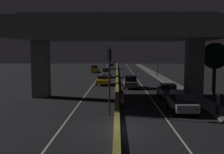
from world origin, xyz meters
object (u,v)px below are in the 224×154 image
at_px(car_taxi_yellow_lead_oncoming, 103,80).
at_px(pedestrian_on_sidewalk, 218,104).
at_px(motorcycle_white_filtering_near, 122,100).
at_px(car_white_fourth_oncoming, 111,66).
at_px(traffic_light_left_of_median, 109,69).
at_px(car_grey_third, 130,82).
at_px(car_taxi_yellow_third_oncoming, 95,69).
at_px(street_lamp, 156,52).
at_px(car_white_second_oncoming, 107,73).
at_px(car_grey_second, 168,91).
at_px(car_silver_lead, 182,101).

height_order(car_taxi_yellow_lead_oncoming, pedestrian_on_sidewalk, pedestrian_on_sidewalk).
bearing_deg(motorcycle_white_filtering_near, car_white_fourth_oncoming, 3.75).
relative_size(traffic_light_left_of_median, motorcycle_white_filtering_near, 2.82).
relative_size(car_grey_third, motorcycle_white_filtering_near, 2.17).
bearing_deg(pedestrian_on_sidewalk, car_taxi_yellow_third_oncoming, 107.08).
relative_size(street_lamp, car_white_fourth_oncoming, 2.14).
bearing_deg(car_grey_third, car_white_second_oncoming, 12.28).
bearing_deg(car_white_second_oncoming, street_lamp, 94.39).
relative_size(car_grey_third, car_white_second_oncoming, 1.04).
xyz_separation_m(car_grey_second, car_taxi_yellow_third_oncoming, (-11.22, 36.08, 0.15)).
distance_m(traffic_light_left_of_median, street_lamp, 33.88).
relative_size(car_taxi_yellow_third_oncoming, car_white_fourth_oncoming, 1.13).
xyz_separation_m(car_silver_lead, car_taxi_yellow_third_oncoming, (-11.07, 43.06, 0.02)).
relative_size(street_lamp, pedestrian_on_sidewalk, 5.44).
height_order(car_grey_third, car_white_second_oncoming, car_white_second_oncoming).
bearing_deg(car_taxi_yellow_lead_oncoming, car_taxi_yellow_third_oncoming, -172.13).
bearing_deg(car_taxi_yellow_lead_oncoming, car_silver_lead, 22.42).
relative_size(street_lamp, car_taxi_yellow_third_oncoming, 1.89).
height_order(car_grey_second, car_taxi_yellow_third_oncoming, car_taxi_yellow_third_oncoming).
distance_m(car_grey_second, car_white_fourth_oncoming, 49.52).
relative_size(car_grey_second, pedestrian_on_sidewalk, 2.62).
relative_size(car_white_fourth_oncoming, pedestrian_on_sidewalk, 2.54).
height_order(car_taxi_yellow_lead_oncoming, car_white_fourth_oncoming, car_white_fourth_oncoming).
xyz_separation_m(car_taxi_yellow_third_oncoming, pedestrian_on_sidewalk, (13.62, -44.32, 0.02)).
bearing_deg(car_taxi_yellow_third_oncoming, car_grey_second, 18.64).
distance_m(car_white_second_oncoming, motorcycle_white_filtering_near, 28.85).
height_order(traffic_light_left_of_median, motorcycle_white_filtering_near, traffic_light_left_of_median).
distance_m(car_grey_second, car_grey_third, 8.89).
distance_m(traffic_light_left_of_median, car_silver_lead, 6.87).
bearing_deg(car_white_second_oncoming, car_silver_lead, 13.44).
bearing_deg(car_white_fourth_oncoming, street_lamp, 19.20).
relative_size(car_white_fourth_oncoming, motorcycle_white_filtering_near, 2.06).
bearing_deg(traffic_light_left_of_median, car_taxi_yellow_lead_oncoming, 94.58).
relative_size(car_white_second_oncoming, car_taxi_yellow_third_oncoming, 0.89).
distance_m(traffic_light_left_of_median, car_taxi_yellow_lead_oncoming, 20.30).
bearing_deg(car_taxi_yellow_third_oncoming, car_taxi_yellow_lead_oncoming, 9.19).
xyz_separation_m(car_white_fourth_oncoming, motorcycle_white_filtering_near, (2.26, -53.98, -0.24)).
height_order(car_silver_lead, car_white_second_oncoming, car_white_second_oncoming).
height_order(car_grey_third, car_taxi_yellow_third_oncoming, car_taxi_yellow_third_oncoming).
height_order(street_lamp, car_taxi_yellow_lead_oncoming, street_lamp).
bearing_deg(motorcycle_white_filtering_near, car_grey_second, -44.45).
bearing_deg(car_grey_second, car_grey_third, 25.36).
bearing_deg(motorcycle_white_filtering_near, traffic_light_left_of_median, 162.15).
distance_m(car_grey_second, pedestrian_on_sidewalk, 8.58).
height_order(car_silver_lead, car_grey_third, car_grey_third).
bearing_deg(pedestrian_on_sidewalk, car_white_second_oncoming, 107.66).
bearing_deg(car_white_second_oncoming, car_grey_second, 17.65).
bearing_deg(car_taxi_yellow_third_oncoming, car_white_fourth_oncoming, 164.97).
distance_m(street_lamp, motorcycle_white_filtering_near, 30.82).
bearing_deg(car_white_second_oncoming, car_taxi_yellow_third_oncoming, -164.92).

